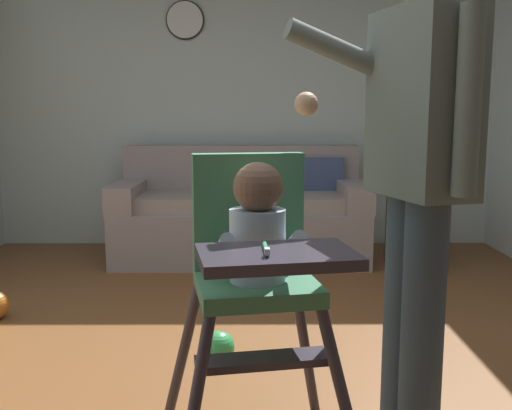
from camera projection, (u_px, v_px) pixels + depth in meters
name	position (u px, v px, depth m)	size (l,w,h in m)	color
ground	(236.00, 406.00, 2.38)	(5.77, 7.20, 0.10)	brown
wall_far	(245.00, 87.00, 4.96)	(4.97, 0.06, 2.67)	silver
couch	(242.00, 215.00, 4.60)	(1.91, 0.86, 0.86)	gray
high_chair	(256.00, 254.00, 1.81)	(0.70, 0.80, 0.99)	#332E39
adult_standing	(418.00, 173.00, 1.92)	(0.60, 0.49, 1.63)	#334455
toy_ball	(219.00, 347.00, 2.67)	(0.14, 0.14, 0.14)	green
side_table	(417.00, 216.00, 4.30)	(0.40, 0.40, 0.52)	brown
sippy_cup	(413.00, 190.00, 4.27)	(0.07, 0.07, 0.10)	green
wall_clock	(185.00, 20.00, 4.84)	(0.32, 0.04, 0.32)	white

